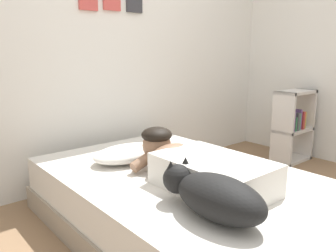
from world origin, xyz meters
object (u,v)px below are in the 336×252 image
bed (188,206)px  cell_phone (217,198)px  person_lying (195,165)px  bookshelf (292,125)px  dog (214,195)px  pillow (128,153)px  coffee_cup (174,148)px

bed → cell_phone: (-0.12, -0.34, 0.20)m
person_lying → bookshelf: size_ratio=1.23×
dog → cell_phone: (0.15, 0.11, -0.10)m
bed → person_lying: 0.32m
pillow → dog: 0.96m
pillow → bookshelf: 1.97m
coffee_cup → bookshelf: (1.60, -0.05, -0.03)m
cell_phone → dog: bearing=-143.7°
pillow → dog: (-0.15, -0.94, 0.05)m
pillow → cell_phone: pillow is taller
cell_phone → person_lying: bearing=72.1°
bed → dog: dog is taller
bed → cell_phone: cell_phone is taller
bed → person_lying: size_ratio=2.28×
person_lying → dog: size_ratio=1.60×
bookshelf → dog: bearing=-158.8°
pillow → cell_phone: 0.83m
bed → coffee_cup: bearing=59.4°
coffee_cup → bed: bearing=-120.6°
pillow → bookshelf: bookshelf is taller
person_lying → bed: bearing=67.7°
bookshelf → bed: bearing=-168.6°
person_lying → cell_phone: bearing=-107.9°
coffee_cup → dog: bearing=-120.8°
bookshelf → person_lying: bearing=-166.0°
bed → bookshelf: size_ratio=2.79×
bed → pillow: size_ratio=4.03×
cell_phone → bookshelf: bearing=19.8°
coffee_cup → cell_phone: coffee_cup is taller
coffee_cup → bookshelf: bookshelf is taller
pillow → bookshelf: bearing=-3.5°
bookshelf → coffee_cup: bearing=178.2°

